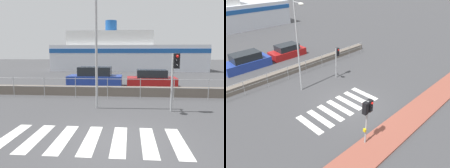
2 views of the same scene
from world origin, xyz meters
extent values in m
plane|color=#424244|center=(0.00, 0.00, 0.00)|extent=(160.00, 160.00, 0.00)
cube|color=silver|center=(-3.55, 0.00, 0.00)|extent=(0.45, 2.40, 0.01)
cube|color=silver|center=(-2.65, 0.00, 0.00)|extent=(0.45, 2.40, 0.01)
cube|color=silver|center=(-1.75, 0.00, 0.00)|extent=(0.45, 2.40, 0.01)
cube|color=silver|center=(-0.85, 0.00, 0.00)|extent=(0.45, 2.40, 0.01)
cube|color=silver|center=(0.05, 0.00, 0.00)|extent=(0.45, 2.40, 0.01)
cube|color=silver|center=(0.95, 0.00, 0.00)|extent=(0.45, 2.40, 0.01)
cube|color=silver|center=(1.85, 0.00, 0.00)|extent=(0.45, 2.40, 0.01)
cube|color=#6B6056|center=(0.00, 7.16, 0.29)|extent=(19.49, 0.55, 0.58)
cylinder|color=#9EA0A3|center=(0.00, 6.28, 1.18)|extent=(17.55, 0.03, 0.03)
cylinder|color=#9EA0A3|center=(0.00, 6.28, 0.68)|extent=(17.55, 0.03, 0.03)
cylinder|color=#9EA0A3|center=(-6.82, 6.28, 0.62)|extent=(0.04, 0.04, 1.24)
cylinder|color=#9EA0A3|center=(-4.87, 6.28, 0.62)|extent=(0.04, 0.04, 1.24)
cylinder|color=#9EA0A3|center=(-2.92, 6.28, 0.62)|extent=(0.04, 0.04, 1.24)
cylinder|color=#9EA0A3|center=(-0.97, 6.28, 0.62)|extent=(0.04, 0.04, 1.24)
cylinder|color=#9EA0A3|center=(0.97, 6.28, 0.62)|extent=(0.04, 0.04, 1.24)
cylinder|color=#9EA0A3|center=(2.92, 6.28, 0.62)|extent=(0.04, 0.04, 1.24)
cylinder|color=#9EA0A3|center=(4.87, 6.28, 0.62)|extent=(0.04, 0.04, 1.24)
cylinder|color=#9EA0A3|center=(2.29, 3.62, 1.35)|extent=(0.10, 0.10, 2.70)
cube|color=black|center=(2.46, 3.62, 2.36)|extent=(0.24, 0.24, 0.68)
sphere|color=red|center=(2.46, 3.48, 2.57)|extent=(0.13, 0.13, 0.13)
sphere|color=black|center=(2.46, 3.48, 2.36)|extent=(0.13, 0.13, 0.13)
sphere|color=black|center=(2.46, 3.48, 2.15)|extent=(0.13, 0.13, 0.13)
cylinder|color=#9EA0A3|center=(-1.26, 3.94, 3.43)|extent=(0.12, 0.12, 6.86)
cube|color=silver|center=(0.00, 28.58, 1.90)|extent=(22.65, 8.22, 3.79)
cube|color=white|center=(-2.72, 28.58, 4.84)|extent=(12.68, 6.57, 2.09)
cube|color=#194C99|center=(0.00, 24.46, 2.96)|extent=(22.65, 0.08, 0.61)
cylinder|color=#194C99|center=(-2.72, 28.58, 6.78)|extent=(1.80, 1.80, 1.80)
cube|color=#233D9E|center=(-2.50, 11.11, 0.43)|extent=(4.38, 1.85, 0.87)
cube|color=#1E2328|center=(-2.50, 11.11, 1.22)|extent=(2.63, 1.63, 0.71)
cube|color=#B21919|center=(2.08, 11.11, 0.38)|extent=(3.89, 1.72, 0.76)
cube|color=#1E2328|center=(2.08, 11.11, 1.06)|extent=(2.34, 1.51, 0.62)
camera|label=1|loc=(0.36, -6.51, 2.74)|focal=35.00mm
camera|label=2|loc=(-9.86, -9.03, 8.77)|focal=35.00mm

